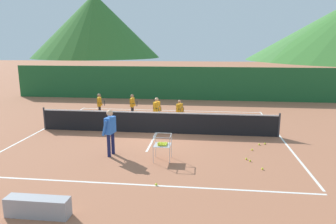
{
  "coord_description": "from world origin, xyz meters",
  "views": [
    {
      "loc": [
        2.09,
        -13.35,
        3.92
      ],
      "look_at": [
        0.52,
        -0.12,
        1.01
      ],
      "focal_mm": 33.31,
      "sensor_mm": 36.0,
      "label": 1
    }
  ],
  "objects": [
    {
      "name": "ground_plane",
      "position": [
        0.0,
        0.0,
        0.0
      ],
      "size": [
        120.0,
        120.0,
        0.0
      ],
      "primitive_type": "plane",
      "color": "#A86647"
    },
    {
      "name": "line_baseline_near",
      "position": [
        0.0,
        -5.29,
        0.0
      ],
      "size": [
        10.79,
        0.08,
        0.01
      ],
      "primitive_type": "cube",
      "color": "white",
      "rests_on": "ground"
    },
    {
      "name": "line_baseline_far",
      "position": [
        0.0,
        4.93,
        0.0
      ],
      "size": [
        10.79,
        0.08,
        0.01
      ],
      "primitive_type": "cube",
      "color": "white",
      "rests_on": "ground"
    },
    {
      "name": "line_sideline_west",
      "position": [
        -5.4,
        0.0,
        0.0
      ],
      "size": [
        0.08,
        10.22,
        0.01
      ],
      "primitive_type": "cube",
      "color": "white",
      "rests_on": "ground"
    },
    {
      "name": "line_sideline_east",
      "position": [
        5.4,
        0.0,
        0.0
      ],
      "size": [
        0.08,
        10.22,
        0.01
      ],
      "primitive_type": "cube",
      "color": "white",
      "rests_on": "ground"
    },
    {
      "name": "line_service_center",
      "position": [
        0.0,
        0.0,
        0.0
      ],
      "size": [
        0.08,
        5.07,
        0.01
      ],
      "primitive_type": "cube",
      "color": "white",
      "rests_on": "ground"
    },
    {
      "name": "tennis_net",
      "position": [
        0.0,
        0.0,
        0.5
      ],
      "size": [
        10.68,
        0.08,
        1.05
      ],
      "color": "#333338",
      "rests_on": "ground"
    },
    {
      "name": "instructor",
      "position": [
        -1.2,
        -3.01,
        1.0
      ],
      "size": [
        0.44,
        0.81,
        1.67
      ],
      "color": "#191E4C",
      "rests_on": "ground"
    },
    {
      "name": "student_0",
      "position": [
        -3.51,
        2.59,
        0.8
      ],
      "size": [
        0.51,
        0.59,
        1.32
      ],
      "color": "black",
      "rests_on": "ground"
    },
    {
      "name": "student_1",
      "position": [
        -1.73,
        2.72,
        0.78
      ],
      "size": [
        0.41,
        0.62,
        1.3
      ],
      "color": "black",
      "rests_on": "ground"
    },
    {
      "name": "student_2",
      "position": [
        -0.22,
        1.46,
        0.82
      ],
      "size": [
        0.42,
        0.73,
        1.37
      ],
      "color": "silver",
      "rests_on": "ground"
    },
    {
      "name": "student_3",
      "position": [
        0.88,
        1.78,
        0.73
      ],
      "size": [
        0.4,
        0.68,
        1.22
      ],
      "color": "silver",
      "rests_on": "ground"
    },
    {
      "name": "ball_cart",
      "position": [
        0.71,
        -3.3,
        0.58
      ],
      "size": [
        0.58,
        0.58,
        0.9
      ],
      "color": "#B7B7BC",
      "rests_on": "ground"
    },
    {
      "name": "tennis_ball_0",
      "position": [
        4.3,
        -1.24,
        0.03
      ],
      "size": [
        0.07,
        0.07,
        0.07
      ],
      "primitive_type": "sphere",
      "color": "yellow",
      "rests_on": "ground"
    },
    {
      "name": "tennis_ball_1",
      "position": [
        3.69,
        -3.08,
        0.03
      ],
      "size": [
        0.07,
        0.07,
        0.07
      ],
      "primitive_type": "sphere",
      "color": "yellow",
      "rests_on": "ground"
    },
    {
      "name": "tennis_ball_2",
      "position": [
        4.54,
        -1.11,
        0.03
      ],
      "size": [
        0.07,
        0.07,
        0.07
      ],
      "primitive_type": "sphere",
      "color": "yellow",
      "rests_on": "ground"
    },
    {
      "name": "tennis_ball_3",
      "position": [
        3.99,
        -3.76,
        0.03
      ],
      "size": [
        0.07,
        0.07,
        0.07
      ],
      "primitive_type": "sphere",
      "color": "yellow",
      "rests_on": "ground"
    },
    {
      "name": "tennis_ball_4",
      "position": [
        0.79,
        -5.27,
        0.03
      ],
      "size": [
        0.07,
        0.07,
        0.07
      ],
      "primitive_type": "sphere",
      "color": "yellow",
      "rests_on": "ground"
    },
    {
      "name": "tennis_ball_5",
      "position": [
        3.93,
        -1.92,
        0.03
      ],
      "size": [
        0.07,
        0.07,
        0.07
      ],
      "primitive_type": "sphere",
      "color": "yellow",
      "rests_on": "ground"
    },
    {
      "name": "tennis_ball_6",
      "position": [
        3.59,
        -2.92,
        0.03
      ],
      "size": [
        0.07,
        0.07,
        0.07
      ],
      "primitive_type": "sphere",
      "color": "yellow",
      "rests_on": "ground"
    },
    {
      "name": "windscreen_fence",
      "position": [
        0.0,
        8.72,
        1.18
      ],
      "size": [
        23.75,
        0.08,
        2.36
      ],
      "primitive_type": "cube",
      "color": "#1E5B2D",
      "rests_on": "ground"
    },
    {
      "name": "courtside_bench",
      "position": [
        -1.68,
        -7.17,
        0.23
      ],
      "size": [
        1.5,
        0.36,
        0.46
      ],
      "primitive_type": "cube",
      "color": "#99999E",
      "rests_on": "ground"
    },
    {
      "name": "hill_0",
      "position": [
        -30.34,
        78.64,
        9.14
      ],
      "size": [
        37.53,
        37.53,
        18.27
      ],
      "primitive_type": "cone",
      "color": "#38702D",
      "rests_on": "ground"
    }
  ]
}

